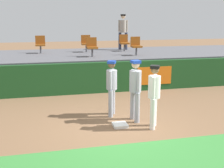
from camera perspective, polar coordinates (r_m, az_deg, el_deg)
ground_plane at (r=8.01m, az=1.77°, el=-8.83°), size 60.00×60.00×0.00m
first_base at (r=8.14m, az=1.61°, el=-8.16°), size 0.40×0.40×0.08m
player_fielder_home at (r=7.86m, az=8.41°, el=-1.63°), size 0.51×0.47×1.75m
player_runner_visitor at (r=8.76m, az=-0.05°, el=-0.06°), size 0.43×0.45×1.72m
player_coach_visitor at (r=8.31m, az=4.65°, el=-0.49°), size 0.38×0.50×1.80m
field_wall at (r=11.56m, az=-3.19°, el=1.25°), size 18.00×0.26×1.25m
bleacher_platform at (r=14.05m, az=-5.07°, el=3.44°), size 18.00×4.80×1.29m
seat_front_center at (r=12.81m, az=-4.01°, el=7.57°), size 0.46×0.44×0.84m
seat_back_right at (r=14.98m, az=2.42°, el=8.39°), size 0.45×0.44×0.84m
seat_back_left at (r=14.44m, az=-14.05°, el=7.84°), size 0.46×0.44×0.84m
seat_back_center at (r=14.58m, az=-5.19°, el=8.22°), size 0.46×0.44×0.84m
seat_front_right at (r=13.28m, az=4.79°, el=7.75°), size 0.44×0.44×0.84m
spectator_hooded at (r=15.58m, az=2.22°, el=10.81°), size 0.49×0.46×1.86m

